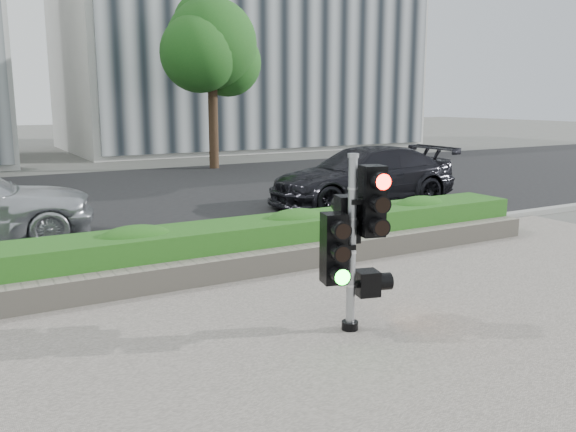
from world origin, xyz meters
The scene contains 10 objects.
ground centered at (0.00, 0.00, 0.00)m, with size 120.00×120.00×0.00m, color #51514C.
sidewalk centered at (0.00, -2.50, 0.01)m, with size 16.00×11.00×0.03m, color #9E9389.
road centered at (0.00, 10.00, 0.01)m, with size 60.00×13.00×0.02m, color black.
curb centered at (0.00, 3.15, 0.06)m, with size 60.00×0.25×0.12m, color gray.
stone_wall centered at (0.00, 1.90, 0.20)m, with size 12.00×0.32×0.34m, color gray.
hedge centered at (0.00, 2.55, 0.37)m, with size 12.00×1.00×0.68m, color #41912C.
building_right centered at (11.00, 25.00, 6.00)m, with size 18.00×10.00×12.00m, color #B7B7B2.
tree_right centered at (5.48, 15.55, 4.48)m, with size 4.10×3.58×6.53m.
traffic_signal centered at (0.41, -0.58, 1.15)m, with size 0.74×0.59×2.02m.
car_dark centered at (5.56, 6.17, 0.74)m, with size 2.00×4.93×1.43m, color black.
Camera 1 is at (-3.53, -6.00, 2.64)m, focal length 38.00 mm.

